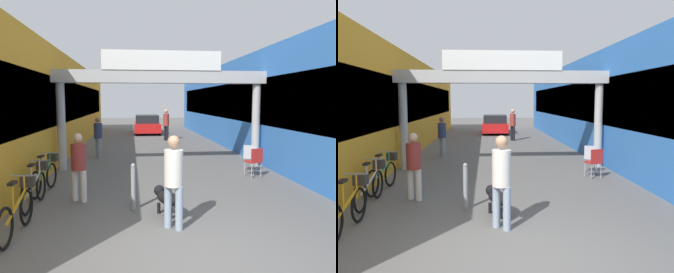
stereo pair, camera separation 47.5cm
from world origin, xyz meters
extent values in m
plane|color=#605E5B|center=(0.00, 0.00, 0.00)|extent=(80.00, 80.00, 0.00)
cube|color=gold|center=(-5.10, 11.00, 2.08)|extent=(3.00, 26.00, 4.16)
cube|color=black|center=(-3.62, 11.00, 2.29)|extent=(0.04, 23.40, 1.66)
cube|color=blue|center=(5.10, 11.00, 2.08)|extent=(3.00, 26.00, 4.16)
cube|color=black|center=(3.62, 11.00, 2.29)|extent=(0.04, 23.40, 1.66)
cylinder|color=#B2B2B2|center=(-3.35, 6.69, 1.45)|extent=(0.28, 0.28, 2.91)
cylinder|color=#B2B2B2|center=(3.35, 6.69, 1.45)|extent=(0.28, 0.28, 2.91)
cube|color=#B2B2B2|center=(0.00, 6.69, 3.11)|extent=(7.40, 0.44, 0.42)
cube|color=white|center=(0.00, 6.49, 3.64)|extent=(3.96, 0.10, 0.64)
cylinder|color=#8C9EB2|center=(-0.39, 1.31, 0.40)|extent=(0.20, 0.20, 0.79)
cylinder|color=#8C9EB2|center=(-0.20, 1.15, 0.40)|extent=(0.20, 0.20, 0.79)
cylinder|color=silver|center=(-0.30, 1.23, 1.12)|extent=(0.48, 0.48, 0.66)
sphere|color=tan|center=(-0.30, 1.23, 1.59)|extent=(0.32, 0.32, 0.22)
cylinder|color=silver|center=(-2.35, 3.15, 0.37)|extent=(0.19, 0.19, 0.74)
cylinder|color=silver|center=(-2.14, 3.04, 0.37)|extent=(0.19, 0.19, 0.74)
cylinder|color=#99332D|center=(-2.25, 3.10, 1.04)|extent=(0.46, 0.46, 0.61)
sphere|color=beige|center=(-2.25, 3.10, 1.48)|extent=(0.28, 0.28, 0.21)
cylinder|color=#8C9EB2|center=(-2.47, 9.35, 0.38)|extent=(0.19, 0.19, 0.77)
cylinder|color=#8C9EB2|center=(-2.35, 9.15, 0.38)|extent=(0.19, 0.19, 0.77)
cylinder|color=navy|center=(-2.41, 9.25, 1.08)|extent=(0.46, 0.46, 0.63)
sphere|color=#8C664C|center=(-2.41, 9.25, 1.54)|extent=(0.30, 0.30, 0.22)
cylinder|color=black|center=(0.93, 14.51, 0.43)|extent=(0.19, 0.19, 0.86)
cylinder|color=black|center=(1.03, 14.30, 0.43)|extent=(0.19, 0.19, 0.86)
cylinder|color=#99332D|center=(0.98, 14.40, 1.21)|extent=(0.46, 0.46, 0.71)
sphere|color=tan|center=(0.98, 14.40, 1.72)|extent=(0.33, 0.33, 0.24)
ellipsoid|color=black|center=(-0.32, 1.95, 0.35)|extent=(0.60, 0.73, 0.27)
sphere|color=black|center=(-0.47, 2.21, 0.44)|extent=(0.31, 0.31, 0.23)
sphere|color=white|center=(-0.42, 2.12, 0.34)|extent=(0.22, 0.22, 0.16)
cylinder|color=black|center=(-0.50, 2.07, 0.11)|extent=(0.10, 0.10, 0.22)
cylinder|color=black|center=(-0.34, 2.16, 0.11)|extent=(0.10, 0.10, 0.22)
cylinder|color=black|center=(-0.29, 1.73, 0.11)|extent=(0.10, 0.10, 0.22)
cylinder|color=black|center=(-0.14, 1.82, 0.11)|extent=(0.10, 0.10, 0.22)
torus|color=black|center=(-3.01, 1.73, 0.34)|extent=(0.06, 0.67, 0.67)
torus|color=black|center=(-3.02, 0.71, 0.34)|extent=(0.06, 0.67, 0.67)
cube|color=gold|center=(-3.01, 1.22, 0.52)|extent=(0.05, 0.94, 0.34)
cylinder|color=gold|center=(-3.02, 1.10, 0.74)|extent=(0.03, 0.03, 0.42)
cube|color=black|center=(-3.02, 1.10, 0.96)|extent=(0.10, 0.22, 0.05)
cylinder|color=gold|center=(-3.01, 1.67, 0.72)|extent=(0.03, 0.03, 0.46)
cylinder|color=gray|center=(-3.01, 1.67, 0.96)|extent=(0.46, 0.04, 0.03)
cube|color=#332D28|center=(-3.00, 1.87, 0.80)|extent=(0.24, 0.20, 0.20)
torus|color=black|center=(-3.15, 3.29, 0.34)|extent=(0.07, 0.67, 0.67)
torus|color=black|center=(-3.18, 2.27, 0.34)|extent=(0.07, 0.67, 0.67)
cube|color=beige|center=(-3.16, 2.78, 0.52)|extent=(0.06, 0.94, 0.34)
cylinder|color=beige|center=(-3.17, 2.66, 0.74)|extent=(0.03, 0.03, 0.42)
cube|color=black|center=(-3.17, 2.66, 0.96)|extent=(0.11, 0.22, 0.05)
cylinder|color=beige|center=(-3.15, 3.23, 0.72)|extent=(0.03, 0.03, 0.46)
cylinder|color=gray|center=(-3.15, 3.23, 0.96)|extent=(0.46, 0.04, 0.03)
cube|color=#332D28|center=(-3.15, 3.43, 0.80)|extent=(0.24, 0.21, 0.20)
torus|color=black|center=(-3.17, 4.40, 0.34)|extent=(0.14, 0.67, 0.67)
torus|color=black|center=(-3.31, 3.39, 0.34)|extent=(0.14, 0.67, 0.67)
cube|color=#338C4C|center=(-3.24, 3.90, 0.52)|extent=(0.16, 0.94, 0.34)
cylinder|color=#338C4C|center=(-3.26, 3.78, 0.74)|extent=(0.04, 0.04, 0.42)
cube|color=black|center=(-3.26, 3.78, 0.96)|extent=(0.13, 0.23, 0.05)
cylinder|color=#338C4C|center=(-3.18, 4.34, 0.72)|extent=(0.04, 0.04, 0.46)
cylinder|color=gray|center=(-3.18, 4.34, 0.96)|extent=(0.46, 0.09, 0.03)
cube|color=#332D28|center=(-3.15, 4.54, 0.80)|extent=(0.26, 0.23, 0.20)
cylinder|color=gray|center=(-1.01, 2.36, 0.46)|extent=(0.10, 0.10, 0.92)
sphere|color=gray|center=(-1.01, 2.36, 0.95)|extent=(0.10, 0.10, 0.10)
cylinder|color=gray|center=(2.44, 5.15, 0.23)|extent=(0.04, 0.04, 0.45)
cylinder|color=gray|center=(2.76, 5.24, 0.23)|extent=(0.04, 0.04, 0.45)
cylinder|color=gray|center=(2.53, 4.82, 0.23)|extent=(0.04, 0.04, 0.45)
cylinder|color=gray|center=(2.86, 4.92, 0.23)|extent=(0.04, 0.04, 0.45)
cube|color=#B2231E|center=(2.65, 5.03, 0.47)|extent=(0.50, 0.50, 0.04)
cube|color=#B2231E|center=(2.70, 4.86, 0.69)|extent=(0.39, 0.15, 0.40)
cylinder|color=gray|center=(2.73, 6.00, 0.23)|extent=(0.04, 0.04, 0.45)
cylinder|color=gray|center=(3.05, 5.87, 0.23)|extent=(0.04, 0.04, 0.45)
cylinder|color=gray|center=(2.60, 5.68, 0.23)|extent=(0.04, 0.04, 0.45)
cylinder|color=gray|center=(2.92, 5.55, 0.23)|extent=(0.04, 0.04, 0.45)
cube|color=silver|center=(2.83, 5.77, 0.47)|extent=(0.52, 0.52, 0.04)
cube|color=silver|center=(2.76, 5.61, 0.69)|extent=(0.39, 0.18, 0.40)
cube|color=red|center=(0.06, 18.80, 0.48)|extent=(1.80, 4.02, 0.60)
cube|color=#1E2328|center=(0.06, 18.65, 1.06)|extent=(1.60, 2.22, 0.55)
cylinder|color=black|center=(-0.71, 20.26, 0.30)|extent=(0.21, 0.60, 0.60)
cylinder|color=black|center=(0.88, 20.24, 0.30)|extent=(0.21, 0.60, 0.60)
cylinder|color=black|center=(-0.75, 17.36, 0.30)|extent=(0.21, 0.60, 0.60)
cylinder|color=black|center=(0.84, 17.34, 0.30)|extent=(0.21, 0.60, 0.60)
camera|label=1|loc=(-1.04, -4.46, 2.32)|focal=35.00mm
camera|label=2|loc=(-0.57, -4.50, 2.32)|focal=35.00mm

